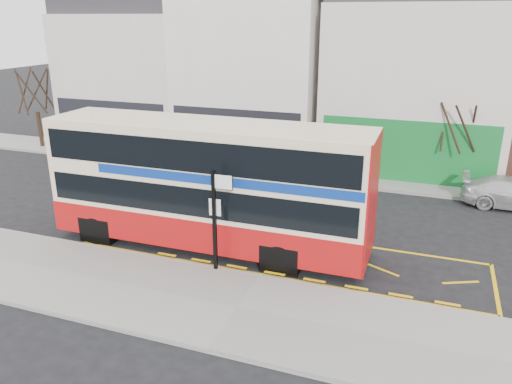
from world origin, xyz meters
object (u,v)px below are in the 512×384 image
at_px(bus_stop_post, 216,212).
at_px(street_tree_left, 33,79).
at_px(car_grey, 307,174).
at_px(street_tree_right, 459,114).
at_px(double_decker_bus, 209,184).
at_px(car_silver, 130,153).

distance_m(bus_stop_post, street_tree_left, 20.44).
xyz_separation_m(car_grey, street_tree_left, (-17.62, 1.77, 3.58)).
height_order(street_tree_left, street_tree_right, street_tree_left).
distance_m(double_decker_bus, bus_stop_post, 2.07).
height_order(car_silver, car_grey, car_grey).
xyz_separation_m(bus_stop_post, street_tree_right, (7.12, 11.61, 1.49)).
bearing_deg(bus_stop_post, double_decker_bus, 118.45).
distance_m(car_silver, street_tree_left, 8.35).
bearing_deg(car_grey, double_decker_bus, 165.08).
xyz_separation_m(bus_stop_post, car_silver, (-9.66, 9.62, -1.43)).
xyz_separation_m(double_decker_bus, bus_stop_post, (1.06, -1.75, -0.26)).
distance_m(bus_stop_post, street_tree_right, 13.70).
bearing_deg(double_decker_bus, car_grey, 77.37).
height_order(double_decker_bus, street_tree_left, street_tree_left).
bearing_deg(car_grey, bus_stop_post, 173.81).
bearing_deg(street_tree_left, car_grey, -5.75).
bearing_deg(bus_stop_post, car_grey, 83.81).
bearing_deg(car_silver, car_grey, -91.35).
height_order(car_silver, street_tree_right, street_tree_right).
bearing_deg(car_grey, street_tree_right, -73.19).
bearing_deg(street_tree_right, car_grey, -160.41).
bearing_deg(double_decker_bus, car_silver, 137.04).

